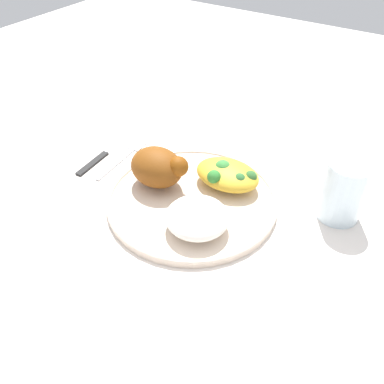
{
  "coord_description": "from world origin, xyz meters",
  "views": [
    {
      "loc": [
        0.27,
        -0.42,
        0.44
      ],
      "look_at": [
        0.0,
        0.0,
        0.02
      ],
      "focal_mm": 38.12,
      "sensor_mm": 36.0,
      "label": 1
    }
  ],
  "objects_px": {
    "plate": "(192,200)",
    "water_glass": "(343,191)",
    "rice_pile": "(197,217)",
    "mac_cheese_with_broccoli": "(227,174)",
    "roasted_chicken": "(157,168)",
    "fork": "(124,156)",
    "knife": "(105,152)"
  },
  "relations": [
    {
      "from": "plate",
      "to": "knife",
      "type": "height_order",
      "value": "plate"
    },
    {
      "from": "mac_cheese_with_broccoli",
      "to": "fork",
      "type": "relative_size",
      "value": 0.77
    },
    {
      "from": "mac_cheese_with_broccoli",
      "to": "fork",
      "type": "bearing_deg",
      "value": -174.02
    },
    {
      "from": "plate",
      "to": "mac_cheese_with_broccoli",
      "type": "relative_size",
      "value": 2.52
    },
    {
      "from": "mac_cheese_with_broccoli",
      "to": "water_glass",
      "type": "relative_size",
      "value": 1.11
    },
    {
      "from": "roasted_chicken",
      "to": "rice_pile",
      "type": "distance_m",
      "value": 0.12
    },
    {
      "from": "roasted_chicken",
      "to": "rice_pile",
      "type": "bearing_deg",
      "value": -24.27
    },
    {
      "from": "mac_cheese_with_broccoli",
      "to": "fork",
      "type": "xyz_separation_m",
      "value": [
        -0.21,
        -0.02,
        -0.03
      ]
    },
    {
      "from": "rice_pile",
      "to": "water_glass",
      "type": "distance_m",
      "value": 0.22
    },
    {
      "from": "mac_cheese_with_broccoli",
      "to": "knife",
      "type": "distance_m",
      "value": 0.25
    },
    {
      "from": "plate",
      "to": "mac_cheese_with_broccoli",
      "type": "bearing_deg",
      "value": 63.92
    },
    {
      "from": "roasted_chicken",
      "to": "water_glass",
      "type": "distance_m",
      "value": 0.29
    },
    {
      "from": "mac_cheese_with_broccoli",
      "to": "fork",
      "type": "height_order",
      "value": "mac_cheese_with_broccoli"
    },
    {
      "from": "fork",
      "to": "knife",
      "type": "distance_m",
      "value": 0.04
    },
    {
      "from": "rice_pile",
      "to": "plate",
      "type": "bearing_deg",
      "value": 129.32
    },
    {
      "from": "roasted_chicken",
      "to": "rice_pile",
      "type": "height_order",
      "value": "roasted_chicken"
    },
    {
      "from": "knife",
      "to": "plate",
      "type": "bearing_deg",
      "value": -7.86
    },
    {
      "from": "plate",
      "to": "fork",
      "type": "relative_size",
      "value": 1.93
    },
    {
      "from": "roasted_chicken",
      "to": "rice_pile",
      "type": "relative_size",
      "value": 1.07
    },
    {
      "from": "fork",
      "to": "water_glass",
      "type": "xyz_separation_m",
      "value": [
        0.38,
        0.06,
        0.05
      ]
    },
    {
      "from": "plate",
      "to": "water_glass",
      "type": "height_order",
      "value": "water_glass"
    },
    {
      "from": "water_glass",
      "to": "knife",
      "type": "bearing_deg",
      "value": -170.36
    },
    {
      "from": "fork",
      "to": "water_glass",
      "type": "relative_size",
      "value": 1.45
    },
    {
      "from": "knife",
      "to": "water_glass",
      "type": "xyz_separation_m",
      "value": [
        0.42,
        0.07,
        0.05
      ]
    },
    {
      "from": "plate",
      "to": "fork",
      "type": "xyz_separation_m",
      "value": [
        -0.18,
        0.04,
        -0.0
      ]
    },
    {
      "from": "fork",
      "to": "rice_pile",
      "type": "bearing_deg",
      "value": -22.75
    },
    {
      "from": "roasted_chicken",
      "to": "water_glass",
      "type": "relative_size",
      "value": 1.02
    },
    {
      "from": "plate",
      "to": "rice_pile",
      "type": "relative_size",
      "value": 2.93
    },
    {
      "from": "plate",
      "to": "rice_pile",
      "type": "height_order",
      "value": "rice_pile"
    },
    {
      "from": "fork",
      "to": "water_glass",
      "type": "distance_m",
      "value": 0.39
    },
    {
      "from": "mac_cheese_with_broccoli",
      "to": "roasted_chicken",
      "type": "bearing_deg",
      "value": -145.65
    },
    {
      "from": "roasted_chicken",
      "to": "fork",
      "type": "relative_size",
      "value": 0.7
    }
  ]
}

